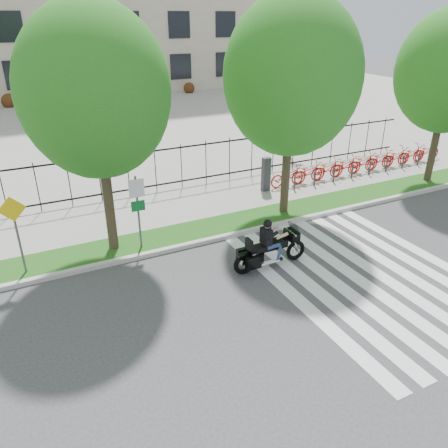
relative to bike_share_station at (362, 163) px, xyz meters
name	(u,v)px	position (x,y,z in m)	size (l,w,h in m)	color
ground	(226,319)	(-11.11, -7.20, -0.64)	(120.00, 120.00, 0.00)	#39393C
curb	(172,249)	(-11.11, -3.10, -0.57)	(60.00, 0.20, 0.15)	#B2B0A8
grass_verge	(163,238)	(-11.11, -2.25, -0.57)	(60.00, 1.50, 0.15)	#194812
sidewalk	(143,212)	(-11.11, 0.25, -0.57)	(60.00, 3.50, 0.15)	gray
plaza	(71,124)	(-11.11, 17.80, -0.59)	(80.00, 34.00, 0.10)	gray
crosswalk_stripes	(366,275)	(-6.29, -7.20, -0.64)	(5.70, 8.00, 0.01)	silver
iron_fence	(128,174)	(-11.11, 2.00, 0.51)	(30.00, 0.06, 2.00)	black
lamp_post_right	(291,96)	(-1.11, 4.80, 2.56)	(1.06, 0.70, 4.25)	black
street_tree_1	(95,92)	(-12.85, -2.25, 4.58)	(4.40, 4.40, 7.61)	#33271B
street_tree_2	(292,77)	(-6.06, -2.25, 4.62)	(4.86, 4.86, 7.92)	#33271B
bike_share_station	(362,163)	(0.00, 0.00, 0.00)	(11.11, 0.86, 1.50)	#2D2D33
sign_pole_regulatory	(138,203)	(-12.01, -2.62, 1.10)	(0.50, 0.09, 2.50)	#59595B
sign_pole_warning	(15,225)	(-15.64, -2.62, 1.10)	(0.78, 0.09, 2.49)	#59595B
motorcycle_rider	(270,248)	(-8.68, -5.43, 0.03)	(2.60, 0.76, 2.01)	black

